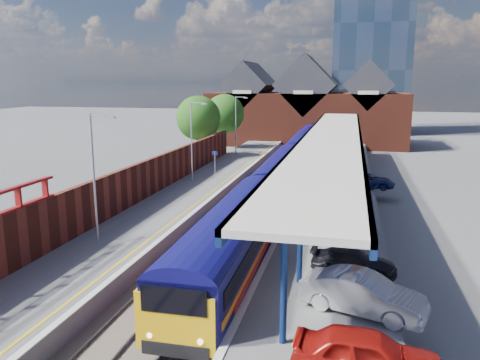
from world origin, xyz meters
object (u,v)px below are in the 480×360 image
object	(u,v)px
parked_car_dark	(354,261)
parked_car_silver	(363,294)
lamp_post_c	(193,137)
parked_car_red	(368,355)
train	(294,159)
lamp_post_d	(237,122)
platform_sign	(215,160)
lamp_post_b	(96,169)
parked_car_blue	(368,181)

from	to	relation	value
parked_car_dark	parked_car_silver	bearing A→B (deg)	-169.77
lamp_post_c	parked_car_red	distance (m)	29.18
train	parked_car_red	world-z (taller)	train
lamp_post_c	parked_car_red	world-z (taller)	lamp_post_c
lamp_post_d	parked_car_red	size ratio (longest dim) A/B	1.59
train	platform_sign	size ratio (longest dim) A/B	26.37
parked_car_dark	lamp_post_d	bearing A→B (deg)	27.48
train	parked_car_red	bearing A→B (deg)	-79.45
platform_sign	train	bearing A→B (deg)	42.24
lamp_post_b	lamp_post_c	size ratio (longest dim) A/B	1.00
parked_car_dark	train	bearing A→B (deg)	18.18
train	parked_car_red	size ratio (longest dim) A/B	14.96
train	platform_sign	xyz separation A→B (m)	(-6.49, -5.90, 0.57)
lamp_post_d	parked_car_blue	world-z (taller)	lamp_post_d
lamp_post_b	parked_car_dark	xyz separation A→B (m)	(13.67, -1.45, -3.43)
train	parked_car_blue	bearing A→B (deg)	-44.26
parked_car_dark	parked_car_blue	bearing A→B (deg)	1.57
lamp_post_d	lamp_post_b	bearing A→B (deg)	-90.00
lamp_post_d	parked_car_silver	bearing A→B (deg)	-69.39
lamp_post_b	parked_car_dark	bearing A→B (deg)	-6.04
parked_car_red	parked_car_blue	xyz separation A→B (m)	(0.81, 26.44, -0.15)
parked_car_blue	platform_sign	bearing A→B (deg)	89.64
parked_car_blue	lamp_post_b	bearing A→B (deg)	142.54
lamp_post_d	platform_sign	size ratio (longest dim) A/B	2.80
parked_car_blue	lamp_post_d	bearing A→B (deg)	48.45
platform_sign	parked_car_dark	size ratio (longest dim) A/B	0.65
platform_sign	parked_car_silver	world-z (taller)	platform_sign
train	parked_car_dark	xyz separation A→B (m)	(5.82, -25.34, -0.56)
lamp_post_c	parked_car_blue	world-z (taller)	lamp_post_c
lamp_post_d	parked_car_red	world-z (taller)	lamp_post_d
parked_car_red	parked_car_blue	world-z (taller)	parked_car_red
parked_car_silver	parked_car_dark	bearing A→B (deg)	23.12
lamp_post_c	lamp_post_d	xyz separation A→B (m)	(0.00, 16.00, 0.00)
platform_sign	parked_car_dark	distance (m)	23.04
parked_car_dark	parked_car_red	bearing A→B (deg)	-172.00
lamp_post_b	parked_car_silver	bearing A→B (deg)	-20.49
lamp_post_c	parked_car_dark	size ratio (longest dim) A/B	1.82
lamp_post_b	parked_car_blue	size ratio (longest dim) A/B	1.63
platform_sign	parked_car_silver	size ratio (longest dim) A/B	0.54
parked_car_silver	lamp_post_c	bearing A→B (deg)	51.54
parked_car_red	parked_car_dark	xyz separation A→B (m)	(-0.38, 7.92, -0.19)
parked_car_blue	train	bearing A→B (deg)	49.33
lamp_post_d	parked_car_dark	size ratio (longest dim) A/B	1.82
lamp_post_d	parked_car_silver	xyz separation A→B (m)	(14.00, -37.23, -3.23)
lamp_post_c	parked_car_dark	bearing A→B (deg)	-51.91
lamp_post_b	lamp_post_d	distance (m)	32.00
platform_sign	parked_car_silver	distance (m)	26.47
lamp_post_b	parked_car_blue	xyz separation A→B (m)	(14.86, 17.07, -3.40)
train	parked_car_dark	world-z (taller)	train
platform_sign	parked_car_red	size ratio (longest dim) A/B	0.57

